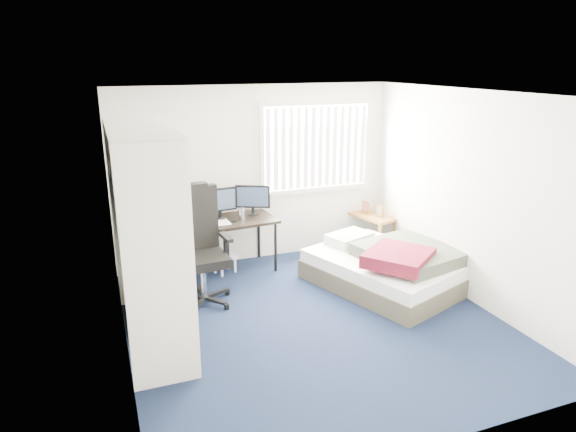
% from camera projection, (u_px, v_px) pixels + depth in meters
% --- Properties ---
extents(ground, '(4.20, 4.20, 0.00)m').
position_uv_depth(ground, '(314.00, 321.00, 5.77)').
color(ground, black).
rests_on(ground, ground).
extents(room_shell, '(4.20, 4.20, 4.20)m').
position_uv_depth(room_shell, '(316.00, 191.00, 5.33)').
color(room_shell, silver).
rests_on(room_shell, ground).
extents(window_assembly, '(1.72, 0.09, 1.32)m').
position_uv_depth(window_assembly, '(316.00, 147.00, 7.43)').
color(window_assembly, white).
rests_on(window_assembly, ground).
extents(closet, '(0.64, 1.84, 2.22)m').
position_uv_depth(closet, '(149.00, 215.00, 5.04)').
color(closet, beige).
rests_on(closet, ground).
extents(desk, '(1.56, 0.84, 1.20)m').
position_uv_depth(desk, '(219.00, 218.00, 6.89)').
color(desk, black).
rests_on(desk, ground).
extents(office_chair, '(0.72, 0.72, 1.43)m').
position_uv_depth(office_chair, '(200.00, 258.00, 6.13)').
color(office_chair, black).
rests_on(office_chair, ground).
extents(footstool, '(0.37, 0.33, 0.25)m').
position_uv_depth(footstool, '(225.00, 260.00, 7.03)').
color(footstool, white).
rests_on(footstool, ground).
extents(nightstand, '(0.59, 0.87, 0.72)m').
position_uv_depth(nightstand, '(371.00, 219.00, 7.87)').
color(nightstand, brown).
rests_on(nightstand, ground).
extents(bed, '(1.92, 2.20, 0.61)m').
position_uv_depth(bed, '(389.00, 267.00, 6.60)').
color(bed, '#474133').
rests_on(bed, ground).
extents(pine_box, '(0.46, 0.37, 0.31)m').
position_uv_depth(pine_box, '(159.00, 317.00, 5.53)').
color(pine_box, tan).
rests_on(pine_box, ground).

